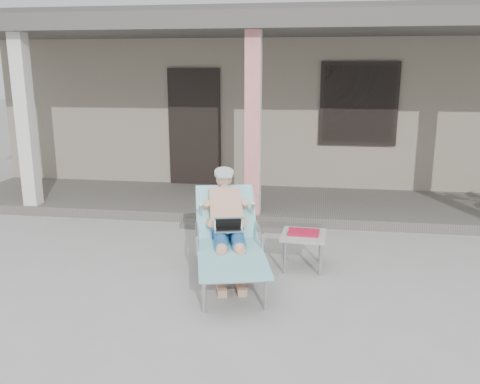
# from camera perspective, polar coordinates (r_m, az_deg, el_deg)

# --- Properties ---
(ground) EXTENTS (60.00, 60.00, 0.00)m
(ground) POSITION_cam_1_polar(r_m,az_deg,el_deg) (5.60, -1.36, -9.92)
(ground) COLOR #9E9E99
(ground) RESTS_ON ground
(house) EXTENTS (10.40, 5.40, 3.30)m
(house) POSITION_cam_1_polar(r_m,az_deg,el_deg) (11.60, 4.20, 10.82)
(house) COLOR gray
(house) RESTS_ON ground
(porch_deck) EXTENTS (10.00, 2.00, 0.15)m
(porch_deck) POSITION_cam_1_polar(r_m,az_deg,el_deg) (8.39, 2.15, -1.29)
(porch_deck) COLOR #605B56
(porch_deck) RESTS_ON ground
(porch_overhang) EXTENTS (10.00, 2.30, 2.85)m
(porch_overhang) POSITION_cam_1_polar(r_m,az_deg,el_deg) (8.07, 2.28, 17.57)
(porch_overhang) COLOR silver
(porch_overhang) RESTS_ON porch_deck
(porch_step) EXTENTS (2.00, 0.30, 0.07)m
(porch_step) POSITION_cam_1_polar(r_m,az_deg,el_deg) (7.30, 1.13, -3.88)
(porch_step) COLOR #605B56
(porch_step) RESTS_ON ground
(lounger) EXTENTS (1.08, 1.88, 1.18)m
(lounger) POSITION_cam_1_polar(r_m,az_deg,el_deg) (5.50, -1.35, -2.33)
(lounger) COLOR #B7B7BC
(lounger) RESTS_ON ground
(side_table) EXTENTS (0.52, 0.52, 0.44)m
(side_table) POSITION_cam_1_polar(r_m,az_deg,el_deg) (5.86, 7.14, -5.02)
(side_table) COLOR #A7A7A2
(side_table) RESTS_ON ground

